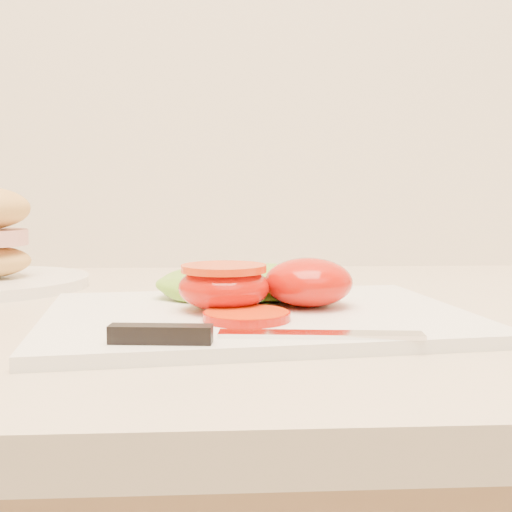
{
  "coord_description": "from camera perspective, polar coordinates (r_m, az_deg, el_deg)",
  "views": [
    {
      "loc": [
        -0.51,
        1.07,
        1.04
      ],
      "look_at": [
        -0.48,
        1.6,
        0.99
      ],
      "focal_mm": 45.0,
      "sensor_mm": 36.0,
      "label": 1
    }
  ],
  "objects": [
    {
      "name": "cutting_board",
      "position": [
        0.54,
        0.06,
        -5.42
      ],
      "size": [
        0.37,
        0.29,
        0.01
      ],
      "primitive_type": "cube",
      "rotation": [
        0.0,
        0.0,
        0.12
      ],
      "color": "white",
      "rests_on": "counter"
    },
    {
      "name": "tomato_half_dome",
      "position": [
        0.56,
        4.67,
        -2.33
      ],
      "size": [
        0.08,
        0.08,
        0.04
      ],
      "primitive_type": "ellipsoid",
      "color": "#C50900",
      "rests_on": "cutting_board"
    },
    {
      "name": "tomato_half_cut",
      "position": [
        0.54,
        -2.87,
        -2.6
      ],
      "size": [
        0.08,
        0.08,
        0.04
      ],
      "color": "#C50900",
      "rests_on": "cutting_board"
    },
    {
      "name": "tomato_slice_0",
      "position": [
        0.5,
        -0.84,
        -5.33
      ],
      "size": [
        0.07,
        0.07,
        0.01
      ],
      "primitive_type": "cylinder",
      "color": "#EA470E",
      "rests_on": "cutting_board"
    },
    {
      "name": "lettuce_leaf_0",
      "position": [
        0.6,
        -2.49,
        -2.53
      ],
      "size": [
        0.14,
        0.09,
        0.03
      ],
      "primitive_type": "ellipsoid",
      "rotation": [
        0.0,
        0.0,
        0.01
      ],
      "color": "#79BE32",
      "rests_on": "cutting_board"
    },
    {
      "name": "lettuce_leaf_1",
      "position": [
        0.61,
        1.44,
        -2.34
      ],
      "size": [
        0.14,
        0.15,
        0.03
      ],
      "primitive_type": "ellipsoid",
      "rotation": [
        0.0,
        0.0,
        0.92
      ],
      "color": "#79BE32",
      "rests_on": "cutting_board"
    },
    {
      "name": "knife",
      "position": [
        0.43,
        -2.76,
        -6.96
      ],
      "size": [
        0.21,
        0.04,
        0.01
      ],
      "rotation": [
        0.0,
        0.0,
        -0.11
      ],
      "color": "silver",
      "rests_on": "cutting_board"
    }
  ]
}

